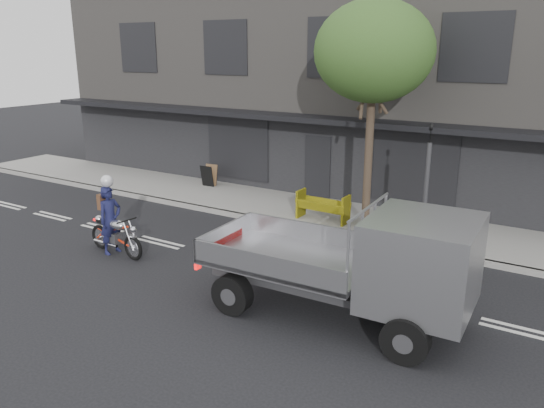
{
  "coord_description": "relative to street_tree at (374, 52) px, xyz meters",
  "views": [
    {
      "loc": [
        7.81,
        -10.57,
        5.39
      ],
      "look_at": [
        1.08,
        0.5,
        1.57
      ],
      "focal_mm": 35.0,
      "sensor_mm": 36.0,
      "label": 1
    }
  ],
  "objects": [
    {
      "name": "ground",
      "position": [
        -2.2,
        -4.2,
        -5.28
      ],
      "size": [
        80.0,
        80.0,
        0.0
      ],
      "primitive_type": "plane",
      "color": "black",
      "rests_on": "ground"
    },
    {
      "name": "building_main",
      "position": [
        -2.2,
        7.1,
        -1.28
      ],
      "size": [
        26.0,
        10.0,
        8.0
      ],
      "primitive_type": "cube",
      "color": "slate",
      "rests_on": "ground"
    },
    {
      "name": "motorcycle",
      "position": [
        -5.01,
        -5.44,
        -4.72
      ],
      "size": [
        2.11,
        0.61,
        1.09
      ],
      "rotation": [
        0.0,
        0.0,
        -0.1
      ],
      "color": "black",
      "rests_on": "ground"
    },
    {
      "name": "street_tree",
      "position": [
        0.0,
        0.0,
        0.0
      ],
      "size": [
        3.4,
        3.4,
        6.74
      ],
      "color": "#382B21",
      "rests_on": "ground"
    },
    {
      "name": "sandwich_board",
      "position": [
        -7.06,
        1.16,
        -4.71
      ],
      "size": [
        0.55,
        0.38,
        0.84
      ],
      "primitive_type": null,
      "rotation": [
        0.0,
        0.0,
        0.06
      ],
      "color": "black",
      "rests_on": "sidewalk"
    },
    {
      "name": "flatbed_ute",
      "position": [
        2.73,
        -5.51,
        -3.84
      ],
      "size": [
        5.5,
        2.4,
        2.52
      ],
      "rotation": [
        0.0,
        0.0,
        0.03
      ],
      "color": "black",
      "rests_on": "ground"
    },
    {
      "name": "kerb",
      "position": [
        -2.2,
        -1.1,
        -5.2
      ],
      "size": [
        32.0,
        0.2,
        0.15
      ],
      "primitive_type": "cube",
      "color": "gray",
      "rests_on": "ground"
    },
    {
      "name": "sidewalk",
      "position": [
        -2.2,
        0.5,
        -5.2
      ],
      "size": [
        32.0,
        3.2,
        0.15
      ],
      "primitive_type": "cube",
      "color": "gray",
      "rests_on": "ground"
    },
    {
      "name": "traffic_light_pole",
      "position": [
        2.0,
        -0.85,
        -3.63
      ],
      "size": [
        0.12,
        0.12,
        3.5
      ],
      "color": "#2D2D30",
      "rests_on": "ground"
    },
    {
      "name": "construction_barrier",
      "position": [
        -1.3,
        -0.56,
        -4.66
      ],
      "size": [
        1.7,
        0.72,
        0.94
      ],
      "primitive_type": null,
      "rotation": [
        0.0,
        0.0,
        -0.03
      ],
      "color": "yellow",
      "rests_on": "sidewalk"
    },
    {
      "name": "rider",
      "position": [
        -5.16,
        -5.44,
        -4.34
      ],
      "size": [
        0.51,
        0.72,
        1.87
      ],
      "primitive_type": "imported",
      "rotation": [
        0.0,
        0.0,
        1.47
      ],
      "color": "#17183F",
      "rests_on": "ground"
    }
  ]
}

